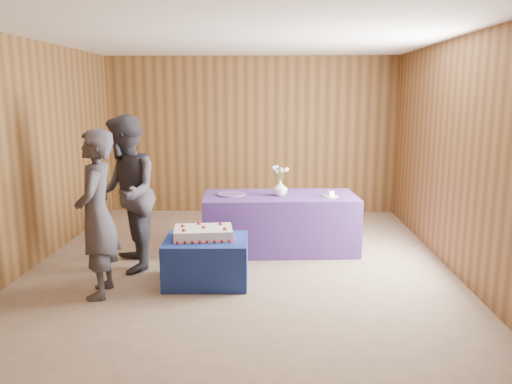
{
  "coord_description": "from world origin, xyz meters",
  "views": [
    {
      "loc": [
        0.38,
        -5.67,
        2.05
      ],
      "look_at": [
        0.19,
        0.1,
        0.92
      ],
      "focal_mm": 35.0,
      "sensor_mm": 36.0,
      "label": 1
    }
  ],
  "objects_px": {
    "serving_table": "(280,223)",
    "guest_left": "(97,214)",
    "sheet_cake": "(203,233)",
    "cake_table": "(206,261)",
    "guest_right": "(126,194)",
    "vase": "(280,188)"
  },
  "relations": [
    {
      "from": "serving_table",
      "to": "guest_left",
      "type": "distance_m",
      "value": 2.51
    },
    {
      "from": "serving_table",
      "to": "guest_right",
      "type": "bearing_deg",
      "value": -160.15
    },
    {
      "from": "serving_table",
      "to": "vase",
      "type": "relative_size",
      "value": 10.01
    },
    {
      "from": "sheet_cake",
      "to": "vase",
      "type": "relative_size",
      "value": 3.56
    },
    {
      "from": "serving_table",
      "to": "guest_left",
      "type": "xyz_separation_m",
      "value": [
        -1.88,
        -1.59,
        0.48
      ]
    },
    {
      "from": "serving_table",
      "to": "cake_table",
      "type": "bearing_deg",
      "value": -128.38
    },
    {
      "from": "sheet_cake",
      "to": "guest_right",
      "type": "xyz_separation_m",
      "value": [
        -0.95,
        0.37,
        0.36
      ]
    },
    {
      "from": "cake_table",
      "to": "guest_right",
      "type": "distance_m",
      "value": 1.25
    },
    {
      "from": "guest_right",
      "to": "serving_table",
      "type": "bearing_deg",
      "value": 92.97
    },
    {
      "from": "serving_table",
      "to": "guest_left",
      "type": "bearing_deg",
      "value": -143.85
    },
    {
      "from": "vase",
      "to": "guest_left",
      "type": "height_order",
      "value": "guest_left"
    },
    {
      "from": "sheet_cake",
      "to": "guest_left",
      "type": "relative_size",
      "value": 0.41
    },
    {
      "from": "sheet_cake",
      "to": "guest_left",
      "type": "xyz_separation_m",
      "value": [
        -1.02,
        -0.42,
        0.3
      ]
    },
    {
      "from": "guest_left",
      "to": "sheet_cake",
      "type": "bearing_deg",
      "value": 105.14
    },
    {
      "from": "sheet_cake",
      "to": "guest_right",
      "type": "relative_size",
      "value": 0.39
    },
    {
      "from": "guest_right",
      "to": "guest_left",
      "type": "bearing_deg",
      "value": -26.27
    },
    {
      "from": "sheet_cake",
      "to": "vase",
      "type": "bearing_deg",
      "value": 45.37
    },
    {
      "from": "serving_table",
      "to": "guest_right",
      "type": "distance_m",
      "value": 2.05
    },
    {
      "from": "guest_left",
      "to": "cake_table",
      "type": "bearing_deg",
      "value": 102.7
    },
    {
      "from": "sheet_cake",
      "to": "cake_table",
      "type": "bearing_deg",
      "value": -57.24
    },
    {
      "from": "cake_table",
      "to": "serving_table",
      "type": "distance_m",
      "value": 1.47
    },
    {
      "from": "cake_table",
      "to": "guest_right",
      "type": "xyz_separation_m",
      "value": [
        -0.98,
        0.41,
        0.66
      ]
    }
  ]
}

